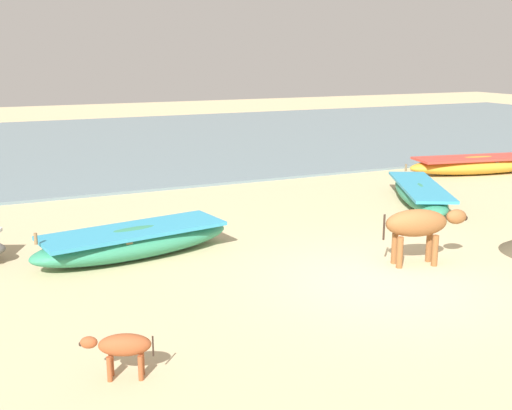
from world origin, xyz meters
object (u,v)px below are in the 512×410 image
at_px(fishing_boat_2, 134,241).
at_px(calf_near_rust, 122,347).
at_px(cow_adult_brown, 419,225).
at_px(fishing_boat_1, 420,193).
at_px(fishing_boat_4, 478,164).

relative_size(fishing_boat_2, calf_near_rust, 4.79).
bearing_deg(fishing_boat_2, cow_adult_brown, 141.08).
relative_size(fishing_boat_1, calf_near_rust, 4.93).
bearing_deg(cow_adult_brown, fishing_boat_2, 165.84).
relative_size(fishing_boat_1, cow_adult_brown, 2.64).
height_order(fishing_boat_4, calf_near_rust, fishing_boat_4).
distance_m(fishing_boat_1, calf_near_rust, 10.52).
xyz_separation_m(fishing_boat_1, fishing_boat_4, (4.31, 2.50, 0.03)).
xyz_separation_m(fishing_boat_1, cow_adult_brown, (-3.09, -3.78, 0.48)).
distance_m(fishing_boat_4, cow_adult_brown, 9.72).
height_order(fishing_boat_2, calf_near_rust, fishing_boat_2).
xyz_separation_m(cow_adult_brown, calf_near_rust, (-5.79, -1.86, -0.34)).
bearing_deg(cow_adult_brown, fishing_boat_1, 65.88).
xyz_separation_m(fishing_boat_2, calf_near_rust, (-1.22, -4.42, 0.10)).
bearing_deg(fishing_boat_1, cow_adult_brown, 167.39).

